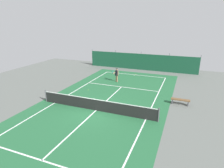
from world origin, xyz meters
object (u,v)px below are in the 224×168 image
tennis_net (96,105)px  tennis_player (117,74)px  tennis_ball_near_player (135,74)px  tennis_ball_midcourt (88,90)px  courtside_bench (180,100)px

tennis_net → tennis_player: bearing=98.5°
tennis_ball_near_player → tennis_ball_midcourt: size_ratio=1.00×
tennis_ball_midcourt → courtside_bench: (9.27, -0.26, 0.34)m
courtside_bench → tennis_net: bearing=-148.8°
tennis_net → tennis_ball_midcourt: 5.06m
tennis_player → tennis_ball_midcourt: 4.43m
tennis_net → tennis_ball_near_player: tennis_net is taller
tennis_player → tennis_net: bearing=126.9°
tennis_player → courtside_bench: bearing=179.1°
tennis_player → courtside_bench: (7.52, -4.22, -0.59)m
tennis_ball_midcourt → courtside_bench: 9.28m
tennis_ball_near_player → courtside_bench: bearing=-52.7°
tennis_net → courtside_bench: (6.31, 3.82, -0.14)m
tennis_net → courtside_bench: bearing=31.2°
tennis_ball_near_player → tennis_ball_midcourt: bearing=-110.8°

